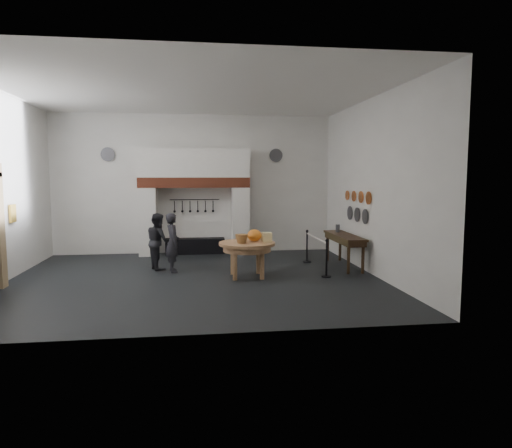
{
  "coord_description": "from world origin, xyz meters",
  "views": [
    {
      "loc": [
        -0.0,
        -11.09,
        2.51
      ],
      "look_at": [
        1.48,
        -0.13,
        1.35
      ],
      "focal_mm": 32.0,
      "sensor_mm": 36.0,
      "label": 1
    }
  ],
  "objects": [
    {
      "name": "hearth_brick_band",
      "position": [
        0.0,
        3.65,
        2.31
      ],
      "size": [
        3.5,
        0.72,
        0.32
      ],
      "primitive_type": "cube",
      "color": "#9E442B",
      "rests_on": "chimney_pier_left"
    },
    {
      "name": "wicker_basket",
      "position": [
        1.13,
        -0.08,
        0.98
      ],
      "size": [
        0.39,
        0.39,
        0.22
      ],
      "primitive_type": "cone",
      "rotation": [
        3.14,
        0.0,
        -0.25
      ],
      "color": "olive",
      "rests_on": "work_table"
    },
    {
      "name": "barrier_post_near",
      "position": [
        3.24,
        -0.22,
        0.45
      ],
      "size": [
        0.05,
        0.05,
        0.9
      ],
      "primitive_type": "cylinder",
      "color": "black",
      "rests_on": "floor"
    },
    {
      "name": "bread_loaf",
      "position": [
        1.18,
        0.42,
        0.94
      ],
      "size": [
        0.31,
        0.18,
        0.13
      ],
      "primitive_type": "ellipsoid",
      "color": "#985C36",
      "rests_on": "work_table"
    },
    {
      "name": "ceiling",
      "position": [
        0.0,
        0.0,
        4.5
      ],
      "size": [
        9.0,
        8.0,
        0.02
      ],
      "primitive_type": "cube",
      "color": "silver",
      "rests_on": "wall_back"
    },
    {
      "name": "floor",
      "position": [
        0.0,
        0.0,
        0.0
      ],
      "size": [
        9.0,
        8.0,
        0.02
      ],
      "primitive_type": "cube",
      "color": "black",
      "rests_on": "ground"
    },
    {
      "name": "copper_pan_a",
      "position": [
        4.46,
        0.2,
        1.95
      ],
      "size": [
        0.03,
        0.34,
        0.34
      ],
      "primitive_type": "cylinder",
      "rotation": [
        0.0,
        1.57,
        0.0
      ],
      "color": "#C6662D",
      "rests_on": "wall_right"
    },
    {
      "name": "visitor_far",
      "position": [
        -0.99,
        1.35,
        0.76
      ],
      "size": [
        0.8,
        0.9,
        1.53
      ],
      "primitive_type": "imported",
      "rotation": [
        0.0,
        0.0,
        1.93
      ],
      "color": "black",
      "rests_on": "floor"
    },
    {
      "name": "cheese_block_small",
      "position": [
        1.76,
        0.32,
        0.97
      ],
      "size": [
        0.18,
        0.18,
        0.2
      ],
      "primitive_type": "cube",
      "color": "#FFE198",
      "rests_on": "work_table"
    },
    {
      "name": "side_table",
      "position": [
        4.1,
        0.98,
        0.87
      ],
      "size": [
        0.55,
        2.2,
        0.06
      ],
      "primitive_type": "cube",
      "color": "#382914",
      "rests_on": "floor"
    },
    {
      "name": "wall_front",
      "position": [
        0.0,
        -4.0,
        2.25
      ],
      "size": [
        9.0,
        0.02,
        4.5
      ],
      "primitive_type": "cube",
      "color": "silver",
      "rests_on": "floor"
    },
    {
      "name": "utensil_rail",
      "position": [
        0.0,
        3.92,
        1.75
      ],
      "size": [
        1.6,
        0.02,
        0.02
      ],
      "primitive_type": "cylinder",
      "rotation": [
        0.0,
        1.57,
        0.0
      ],
      "color": "black",
      "rests_on": "wall_back"
    },
    {
      "name": "pewter_plate_left",
      "position": [
        4.46,
        0.4,
        1.45
      ],
      "size": [
        0.03,
        0.4,
        0.4
      ],
      "primitive_type": "cylinder",
      "rotation": [
        0.0,
        1.57,
        0.0
      ],
      "color": "#4C4C51",
      "rests_on": "wall_right"
    },
    {
      "name": "pumpkin",
      "position": [
        1.48,
        0.17,
        1.03
      ],
      "size": [
        0.36,
        0.36,
        0.31
      ],
      "primitive_type": "ellipsoid",
      "color": "orange",
      "rests_on": "work_table"
    },
    {
      "name": "pewter_jug",
      "position": [
        4.1,
        1.58,
        1.01
      ],
      "size": [
        0.12,
        0.12,
        0.22
      ],
      "primitive_type": "cylinder",
      "color": "#4A4B4F",
      "rests_on": "side_table"
    },
    {
      "name": "wall_right",
      "position": [
        4.5,
        0.0,
        2.25
      ],
      "size": [
        0.02,
        8.0,
        4.5
      ],
      "primitive_type": "cube",
      "color": "silver",
      "rests_on": "floor"
    },
    {
      "name": "copper_pan_d",
      "position": [
        4.46,
        1.85,
        1.95
      ],
      "size": [
        0.03,
        0.28,
        0.28
      ],
      "primitive_type": "cylinder",
      "rotation": [
        0.0,
        1.57,
        0.0
      ],
      "color": "#C6662D",
      "rests_on": "wall_right"
    },
    {
      "name": "work_table",
      "position": [
        1.28,
        0.07,
        0.84
      ],
      "size": [
        1.7,
        1.7,
        0.07
      ],
      "primitive_type": "cylinder",
      "rotation": [
        0.0,
        0.0,
        -0.25
      ],
      "color": "tan",
      "rests_on": "floor"
    },
    {
      "name": "copper_pan_c",
      "position": [
        4.46,
        1.3,
        1.95
      ],
      "size": [
        0.03,
        0.3,
        0.3
      ],
      "primitive_type": "cylinder",
      "rotation": [
        0.0,
        1.57,
        0.0
      ],
      "color": "#C6662D",
      "rests_on": "wall_right"
    },
    {
      "name": "cheese_block_big",
      "position": [
        1.78,
        0.02,
        0.99
      ],
      "size": [
        0.22,
        0.22,
        0.24
      ],
      "primitive_type": "cube",
      "color": "#F8DF94",
      "rests_on": "work_table"
    },
    {
      "name": "pewter_plate_back_left",
      "position": [
        -2.7,
        3.96,
        3.2
      ],
      "size": [
        0.44,
        0.03,
        0.44
      ],
      "primitive_type": "cylinder",
      "rotation": [
        1.57,
        0.0,
        0.0
      ],
      "color": "#4C4C51",
      "rests_on": "wall_back"
    },
    {
      "name": "chimney_pier_right",
      "position": [
        1.48,
        3.65,
        1.07
      ],
      "size": [
        0.55,
        0.7,
        2.15
      ],
      "primitive_type": "cube",
      "color": "silver",
      "rests_on": "floor"
    },
    {
      "name": "pewter_plate_mid",
      "position": [
        4.46,
        1.0,
        1.45
      ],
      "size": [
        0.03,
        0.4,
        0.4
      ],
      "primitive_type": "cylinder",
      "rotation": [
        0.0,
        1.57,
        0.0
      ],
      "color": "#4C4C51",
      "rests_on": "wall_right"
    },
    {
      "name": "iron_range",
      "position": [
        0.0,
        3.72,
        0.25
      ],
      "size": [
        1.9,
        0.45,
        0.5
      ],
      "primitive_type": "cube",
      "color": "black",
      "rests_on": "floor"
    },
    {
      "name": "visitor_near",
      "position": [
        -0.59,
        0.95,
        0.78
      ],
      "size": [
        0.49,
        0.64,
        1.56
      ],
      "primitive_type": "imported",
      "rotation": [
        0.0,
        0.0,
        1.8
      ],
      "color": "black",
      "rests_on": "floor"
    },
    {
      "name": "barrier_rope",
      "position": [
        3.24,
        0.78,
        0.85
      ],
      "size": [
        0.04,
        2.0,
        0.04
      ],
      "primitive_type": "cylinder",
      "rotation": [
        1.57,
        0.0,
        0.0
      ],
      "color": "white",
      "rests_on": "barrier_post_near"
    },
    {
      "name": "copper_pan_b",
      "position": [
        4.46,
        0.75,
        1.95
      ],
      "size": [
        0.03,
        0.32,
        0.32
      ],
      "primitive_type": "cylinder",
      "rotation": [
        0.0,
        1.57,
        0.0
      ],
      "color": "#C6662D",
      "rests_on": "wall_right"
    },
    {
      "name": "chimney_pier_left",
      "position": [
        -1.48,
        3.65,
        1.07
      ],
      "size": [
        0.55,
        0.7,
        2.15
      ],
      "primitive_type": "cube",
      "color": "silver",
      "rests_on": "floor"
    },
    {
      "name": "pewter_plate_right",
      "position": [
        4.46,
        1.6,
        1.45
      ],
      "size": [
        0.03,
        0.4,
        0.4
      ],
      "primitive_type": "cylinder",
      "rotation": [
        0.0,
        1.57,
        0.0
      ],
      "color": "#4C4C51",
      "rests_on": "wall_right"
    },
    {
      "name": "chimney_hood",
      "position": [
        0.0,
        3.65,
        2.92
      ],
      "size": [
        3.5,
        0.7,
        0.9
      ],
      "primitive_type": "cube",
      "color": "silver",
      "rests_on": "hearth_brick_band"
    },
    {
      "name": "barrier_post_far",
      "position": [
        3.24,
        1.78,
        0.45
      ],
      "size": [
        0.05,
        0.05,
        0.9
      ],
      "primitive_type": "cylinder",
      "color": "black",
      "rests_on": "floor"
    },
    {
      "name": "wall_plaque",
      "position": [
        -4.45,
        0.8,
        1.6
      ],
      "size": [
        0.05,
        0.34,
        0.44
      ],
      "primitive_type": "cube",
      "color": "gold",
      "rests_on": "wall_left"
    },
    {
      "name": "pewter_plate_back_right",
      "position": [
        2.7,
        3.96,
        3.2
      ],
      "size": [
        0.44,
        0.03,
        0.44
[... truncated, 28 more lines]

